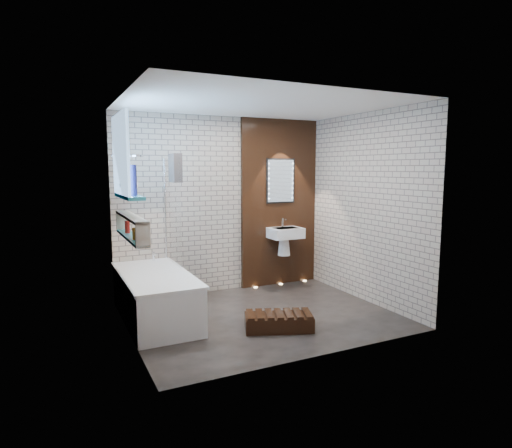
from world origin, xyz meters
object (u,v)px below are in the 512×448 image
bath_screen (172,211)px  washbasin (285,237)px  bathtub (155,296)px  walnut_step (279,322)px  led_mirror (281,181)px

bath_screen → washbasin: size_ratio=2.41×
bathtub → walnut_step: bathtub is taller
washbasin → led_mirror: size_ratio=0.83×
walnut_step → bath_screen: bearing=121.1°
bathtub → bath_screen: size_ratio=1.24×
walnut_step → washbasin: bearing=58.3°
bathtub → washbasin: size_ratio=3.00×
bathtub → led_mirror: 2.68m
bathtub → walnut_step: size_ratio=2.25×
washbasin → bathtub: bearing=-164.0°
washbasin → led_mirror: bearing=90.0°
washbasin → bath_screen: bearing=-174.2°
bath_screen → walnut_step: bath_screen is taller
bathtub → washbasin: washbasin is taller
bath_screen → led_mirror: size_ratio=2.00×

